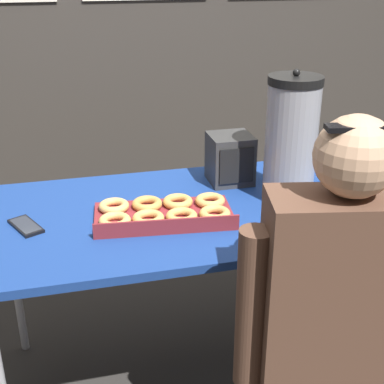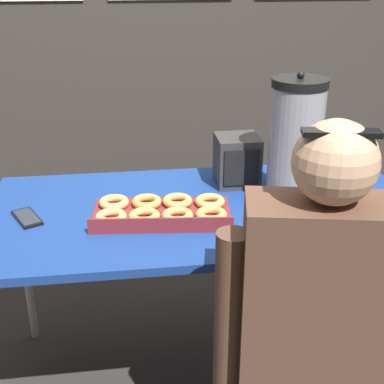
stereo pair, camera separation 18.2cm
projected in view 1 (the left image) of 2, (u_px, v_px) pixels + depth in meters
The scene contains 7 objects.
ground_plane at pixel (203, 372), 2.16m from camera, with size 12.00×12.00×0.00m, color #2D2B28.
folding_table at pixel (205, 218), 1.88m from camera, with size 1.50×0.75×0.74m.
donut_box at pixel (164, 213), 1.76m from camera, with size 0.48×0.29×0.05m.
coffee_urn at pixel (291, 139), 1.84m from camera, with size 0.18×0.21×0.46m.
cell_phone at pixel (26, 226), 1.71m from camera, with size 0.12×0.16×0.01m.
space_heater at pixel (230, 159), 2.03m from camera, with size 0.16×0.16×0.19m.
person_seated at pixel (331, 340), 1.45m from camera, with size 0.52×0.27×1.21m.
Camera 1 is at (-0.45, -1.62, 1.54)m, focal length 50.00 mm.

